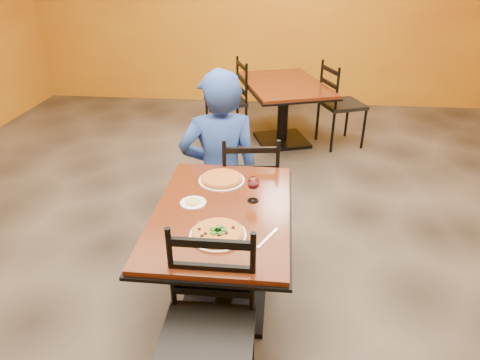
# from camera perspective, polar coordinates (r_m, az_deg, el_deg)

# --- Properties ---
(floor) EXTENTS (7.00, 8.00, 0.01)m
(floor) POSITION_cam_1_polar(r_m,az_deg,el_deg) (3.38, -0.99, -10.33)
(floor) COLOR black
(floor) RESTS_ON ground
(wall_back) EXTENTS (7.00, 0.01, 3.00)m
(wall_back) POSITION_cam_1_polar(r_m,az_deg,el_deg) (6.67, 3.20, 22.80)
(wall_back) COLOR orange
(wall_back) RESTS_ON ground
(table_main) EXTENTS (0.83, 1.23, 0.75)m
(table_main) POSITION_cam_1_polar(r_m,az_deg,el_deg) (2.65, -2.35, -7.55)
(table_main) COLOR #561B0D
(table_main) RESTS_ON floor
(table_second) EXTENTS (1.27, 1.54, 0.75)m
(table_second) POSITION_cam_1_polar(r_m,az_deg,el_deg) (5.25, 5.85, 10.82)
(table_second) COLOR #561B0D
(table_second) RESTS_ON floor
(chair_main_near) EXTENTS (0.44, 0.44, 0.98)m
(chair_main_near) POSITION_cam_1_polar(r_m,az_deg,el_deg) (2.15, -4.47, -20.62)
(chair_main_near) COLOR black
(chair_main_near) RESTS_ON floor
(chair_main_far) EXTENTS (0.48, 0.48, 0.94)m
(chair_main_far) POSITION_cam_1_polar(r_m,az_deg,el_deg) (3.37, 1.22, -0.86)
(chair_main_far) COLOR black
(chair_main_far) RESTS_ON floor
(chair_second_left) EXTENTS (0.58, 0.58, 0.99)m
(chair_second_left) POSITION_cam_1_polar(r_m,az_deg,el_deg) (5.31, -1.91, 10.42)
(chair_second_left) COLOR black
(chair_second_left) RESTS_ON floor
(chair_second_right) EXTENTS (0.59, 0.59, 1.00)m
(chair_second_right) POSITION_cam_1_polar(r_m,az_deg,el_deg) (5.31, 13.53, 9.75)
(chair_second_right) COLOR black
(chair_second_right) RESTS_ON floor
(diner) EXTENTS (0.74, 0.57, 1.36)m
(diner) POSITION_cam_1_polar(r_m,az_deg,el_deg) (3.45, -2.72, 3.75)
(diner) COLOR navy
(diner) RESTS_ON floor
(plate_main) EXTENTS (0.31, 0.31, 0.01)m
(plate_main) POSITION_cam_1_polar(r_m,az_deg,el_deg) (2.32, -2.96, -7.35)
(plate_main) COLOR white
(plate_main) RESTS_ON table_main
(pizza_main) EXTENTS (0.28, 0.28, 0.02)m
(pizza_main) POSITION_cam_1_polar(r_m,az_deg,el_deg) (2.31, -2.97, -7.03)
(pizza_main) COLOR maroon
(pizza_main) RESTS_ON plate_main
(plate_far) EXTENTS (0.31, 0.31, 0.01)m
(plate_far) POSITION_cam_1_polar(r_m,az_deg,el_deg) (2.86, -2.46, -0.05)
(plate_far) COLOR white
(plate_far) RESTS_ON table_main
(pizza_far) EXTENTS (0.28, 0.28, 0.02)m
(pizza_far) POSITION_cam_1_polar(r_m,az_deg,el_deg) (2.85, -2.47, 0.24)
(pizza_far) COLOR orange
(pizza_far) RESTS_ON plate_far
(side_plate) EXTENTS (0.16, 0.16, 0.01)m
(side_plate) POSITION_cam_1_polar(r_m,az_deg,el_deg) (2.62, -6.28, -3.05)
(side_plate) COLOR white
(side_plate) RESTS_ON table_main
(dip) EXTENTS (0.09, 0.09, 0.01)m
(dip) POSITION_cam_1_polar(r_m,az_deg,el_deg) (2.61, -6.29, -2.89)
(dip) COLOR tan
(dip) RESTS_ON side_plate
(wine_glass) EXTENTS (0.08, 0.08, 0.18)m
(wine_glass) POSITION_cam_1_polar(r_m,az_deg,el_deg) (2.59, 1.77, -1.09)
(wine_glass) COLOR white
(wine_glass) RESTS_ON table_main
(fork) EXTENTS (0.03, 0.19, 0.00)m
(fork) POSITION_cam_1_polar(r_m,az_deg,el_deg) (2.37, -5.96, -6.67)
(fork) COLOR silver
(fork) RESTS_ON table_main
(knife) EXTENTS (0.11, 0.19, 0.00)m
(knife) POSITION_cam_1_polar(r_m,az_deg,el_deg) (2.31, 3.75, -7.71)
(knife) COLOR silver
(knife) RESTS_ON table_main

